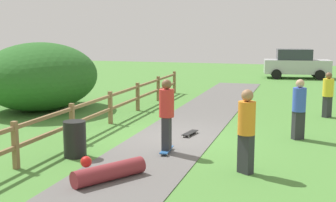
% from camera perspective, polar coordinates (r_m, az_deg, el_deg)
% --- Properties ---
extents(ground_plane, '(60.00, 60.00, 0.00)m').
position_cam_1_polar(ground_plane, '(12.93, 0.74, -4.79)').
color(ground_plane, '#4C8438').
extents(asphalt_path, '(2.40, 28.00, 0.02)m').
position_cam_1_polar(asphalt_path, '(12.93, 0.74, -4.75)').
color(asphalt_path, '#605E5B').
rests_on(asphalt_path, ground_plane).
extents(wooden_fence, '(0.12, 18.12, 1.10)m').
position_cam_1_polar(wooden_fence, '(13.73, -9.72, -1.25)').
color(wooden_fence, olive).
rests_on(wooden_fence, ground_plane).
extents(bush_large, '(4.26, 5.12, 2.67)m').
position_cam_1_polar(bush_large, '(18.02, -16.22, 3.09)').
color(bush_large, '#286023').
rests_on(bush_large, ground_plane).
extents(trash_bin, '(0.56, 0.56, 0.90)m').
position_cam_1_polar(trash_bin, '(11.17, -11.99, -4.84)').
color(trash_bin, black).
rests_on(trash_bin, ground_plane).
extents(skater_riding, '(0.41, 0.81, 1.88)m').
position_cam_1_polar(skater_riding, '(11.10, -0.18, -1.42)').
color(skater_riding, '#265999').
rests_on(skater_riding, asphalt_path).
extents(skater_fallen, '(1.52, 1.59, 0.36)m').
position_cam_1_polar(skater_fallen, '(9.38, -7.87, -9.00)').
color(skater_fallen, maroon).
rests_on(skater_fallen, asphalt_path).
extents(skateboard_loose, '(0.33, 0.82, 0.08)m').
position_cam_1_polar(skateboard_loose, '(13.17, 2.89, -4.15)').
color(skateboard_loose, black).
rests_on(skateboard_loose, asphalt_path).
extents(bystander_orange, '(0.53, 0.53, 1.86)m').
position_cam_1_polar(bystander_orange, '(9.69, 10.14, -3.35)').
color(bystander_orange, '#2D2D33').
rests_on(bystander_orange, ground_plane).
extents(bystander_blue, '(0.53, 0.53, 1.75)m').
position_cam_1_polar(bystander_blue, '(13.12, 16.63, -0.67)').
color(bystander_blue, '#2D2D33').
rests_on(bystander_blue, ground_plane).
extents(bystander_yellow, '(0.53, 0.53, 1.63)m').
position_cam_1_polar(bystander_yellow, '(16.84, 20.04, 1.01)').
color(bystander_yellow, '#2D2D33').
rests_on(bystander_yellow, ground_plane).
extents(parked_car_silver, '(4.38, 2.41, 1.92)m').
position_cam_1_polar(parked_car_silver, '(30.32, 16.27, 4.67)').
color(parked_car_silver, '#B7B7BC').
rests_on(parked_car_silver, ground_plane).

